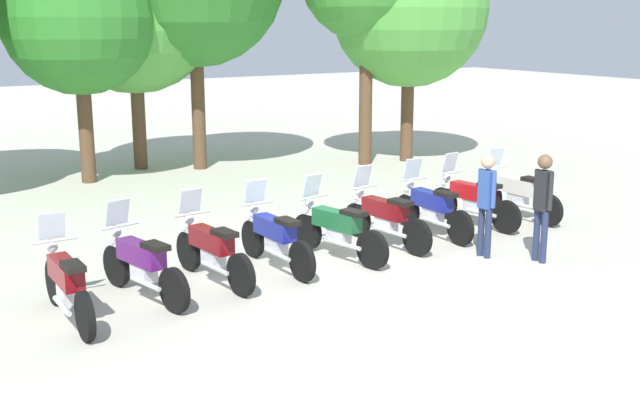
{
  "coord_description": "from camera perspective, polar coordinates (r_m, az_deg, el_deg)",
  "views": [
    {
      "loc": [
        -6.93,
        -10.71,
        3.93
      ],
      "look_at": [
        0.0,
        0.5,
        0.9
      ],
      "focal_mm": 43.96,
      "sensor_mm": 36.0,
      "label": 1
    }
  ],
  "objects": [
    {
      "name": "motorcycle_0",
      "position": [
        11.0,
        -17.97,
        -5.79
      ],
      "size": [
        0.62,
        2.19,
        1.37
      ],
      "rotation": [
        0.0,
        0.0,
        1.58
      ],
      "color": "black",
      "rests_on": "ground_plane"
    },
    {
      "name": "motorcycle_3",
      "position": [
        12.66,
        -3.32,
        -2.71
      ],
      "size": [
        0.62,
        2.19,
        1.37
      ],
      "rotation": [
        0.0,
        0.0,
        1.61
      ],
      "color": "black",
      "rests_on": "ground_plane"
    },
    {
      "name": "motorcycle_1",
      "position": [
        11.57,
        -12.86,
        -4.54
      ],
      "size": [
        0.71,
        2.16,
        1.37
      ],
      "rotation": [
        0.0,
        0.0,
        1.78
      ],
      "color": "black",
      "rests_on": "ground_plane"
    },
    {
      "name": "tree_2",
      "position": [
        19.92,
        -17.18,
        12.54
      ],
      "size": [
        3.68,
        3.68,
        5.84
      ],
      "color": "brown",
      "rests_on": "ground_plane"
    },
    {
      "name": "motorcycle_5",
      "position": [
        13.96,
        4.72,
        -1.24
      ],
      "size": [
        0.62,
        2.19,
        1.37
      ],
      "rotation": [
        0.0,
        0.0,
        1.68
      ],
      "color": "black",
      "rests_on": "ground_plane"
    },
    {
      "name": "tree_3",
      "position": [
        21.45,
        -13.46,
        13.45
      ],
      "size": [
        4.46,
        4.46,
        6.49
      ],
      "color": "brown",
      "rests_on": "ground_plane"
    },
    {
      "name": "ground_plane",
      "position": [
        13.35,
        1.13,
        -4.18
      ],
      "size": [
        80.0,
        80.0,
        0.0
      ],
      "primitive_type": "plane",
      "color": "#BCB7A8"
    },
    {
      "name": "motorcycle_7",
      "position": [
        15.57,
        11.04,
        0.04
      ],
      "size": [
        0.62,
        2.18,
        1.37
      ],
      "rotation": [
        0.0,
        0.0,
        1.71
      ],
      "color": "black",
      "rests_on": "ground_plane"
    },
    {
      "name": "person_0",
      "position": [
        13.34,
        15.91,
        0.09
      ],
      "size": [
        0.25,
        0.4,
        1.81
      ],
      "rotation": [
        0.0,
        0.0,
        6.24
      ],
      "color": "#232D4C",
      "rests_on": "ground_plane"
    },
    {
      "name": "tree_6",
      "position": [
        22.3,
        6.55,
        13.66
      ],
      "size": [
        4.32,
        4.32,
        6.41
      ],
      "color": "brown",
      "rests_on": "ground_plane"
    },
    {
      "name": "motorcycle_4",
      "position": [
        13.15,
        1.23,
        -2.09
      ],
      "size": [
        0.7,
        2.16,
        1.37
      ],
      "rotation": [
        0.0,
        0.0,
        1.78
      ],
      "color": "black",
      "rests_on": "ground_plane"
    },
    {
      "name": "motorcycle_8",
      "position": [
        16.33,
        14.12,
        0.49
      ],
      "size": [
        0.62,
        2.19,
        1.37
      ],
      "rotation": [
        0.0,
        0.0,
        1.63
      ],
      "color": "black",
      "rests_on": "ground_plane"
    },
    {
      "name": "motorcycle_6",
      "position": [
        14.73,
        8.12,
        -0.58
      ],
      "size": [
        0.62,
        2.19,
        1.37
      ],
      "rotation": [
        0.0,
        0.0,
        1.56
      ],
      "color": "black",
      "rests_on": "ground_plane"
    },
    {
      "name": "person_1",
      "position": [
        13.4,
        12.01,
        0.2
      ],
      "size": [
        0.23,
        0.4,
        1.76
      ],
      "rotation": [
        0.0,
        0.0,
        3.15
      ],
      "color": "#232D4C",
      "rests_on": "ground_plane"
    },
    {
      "name": "motorcycle_2",
      "position": [
        12.09,
        -7.9,
        -3.58
      ],
      "size": [
        0.62,
        2.19,
        1.37
      ],
      "rotation": [
        0.0,
        0.0,
        1.69
      ],
      "color": "black",
      "rests_on": "ground_plane"
    }
  ]
}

